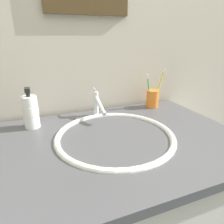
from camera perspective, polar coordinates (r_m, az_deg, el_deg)
The scene contains 8 objects.
tiled_wall_back at distance 1.03m, azimuth -7.06°, elevation 20.12°, with size 2.17×0.04×2.40m, color beige.
vanity_counter at distance 1.04m, azimuth 1.10°, elevation -28.35°, with size 0.97×0.67×0.84m.
sink_basin at distance 0.80m, azimuth 0.80°, elevation -9.19°, with size 0.46×0.46×0.11m.
faucet at distance 0.95m, azimuth -4.17°, elevation 2.32°, with size 0.02×0.16×0.13m.
toothbrush_cup at distance 1.12m, azimuth 11.35°, elevation 3.76°, with size 0.07×0.07×0.09m, color orange.
toothbrush_yellow at distance 1.11m, azimuth 13.31°, elevation 7.44°, with size 0.06×0.02×0.21m.
toothbrush_green at distance 1.09m, azimuth 10.36°, elevation 6.67°, with size 0.04×0.02×0.17m.
soap_dispenser at distance 0.90m, azimuth -22.08°, elevation 0.17°, with size 0.06×0.06×0.17m.
Camera 1 is at (-0.27, -0.63, 1.21)m, focal length 32.28 mm.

